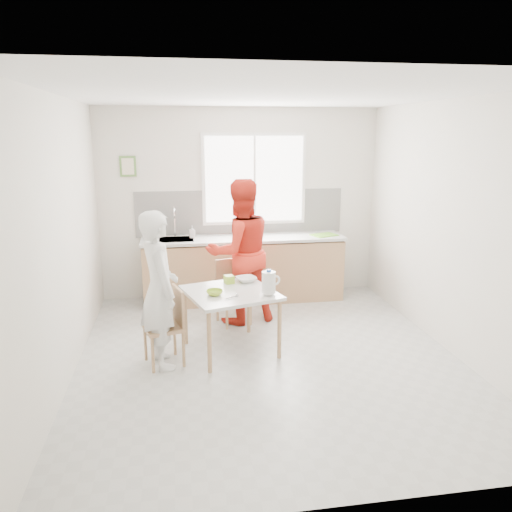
{
  "coord_description": "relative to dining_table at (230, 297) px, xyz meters",
  "views": [
    {
      "loc": [
        -0.92,
        -4.86,
        2.35
      ],
      "look_at": [
        -0.1,
        0.2,
        1.08
      ],
      "focal_mm": 35.0,
      "sensor_mm": 36.0,
      "label": 1
    }
  ],
  "objects": [
    {
      "name": "ground",
      "position": [
        0.38,
        -0.23,
        -0.62
      ],
      "size": [
        4.5,
        4.5,
        0.0
      ],
      "primitive_type": "plane",
      "color": "#B7B7B2",
      "rests_on": "ground"
    },
    {
      "name": "room_shell",
      "position": [
        0.38,
        -0.23,
        1.03
      ],
      "size": [
        4.5,
        4.5,
        4.5
      ],
      "color": "silver",
      "rests_on": "ground"
    },
    {
      "name": "window",
      "position": [
        0.58,
        2.0,
        1.08
      ],
      "size": [
        1.5,
        0.06,
        1.3
      ],
      "color": "white",
      "rests_on": "room_shell"
    },
    {
      "name": "backsplash",
      "position": [
        0.38,
        2.01,
        0.61
      ],
      "size": [
        3.0,
        0.02,
        0.65
      ],
      "primitive_type": "cube",
      "color": "white",
      "rests_on": "room_shell"
    },
    {
      "name": "picture_frame",
      "position": [
        -1.17,
        2.0,
        1.28
      ],
      "size": [
        0.22,
        0.03,
        0.28
      ],
      "color": "#58883D",
      "rests_on": "room_shell"
    },
    {
      "name": "kitchen_counter",
      "position": [
        0.37,
        1.72,
        -0.2
      ],
      "size": [
        2.84,
        0.64,
        1.37
      ],
      "color": "tan",
      "rests_on": "ground"
    },
    {
      "name": "dining_table",
      "position": [
        0.0,
        0.0,
        0.0
      ],
      "size": [
        1.11,
        1.11,
        0.69
      ],
      "rotation": [
        0.0,
        0.0,
        0.28
      ],
      "color": "silver",
      "rests_on": "ground"
    },
    {
      "name": "chair_left",
      "position": [
        -0.66,
        -0.19,
        -0.17
      ],
      "size": [
        0.46,
        0.46,
        0.8
      ],
      "rotation": [
        0.0,
        0.0,
        -1.29
      ],
      "color": "tan",
      "rests_on": "ground"
    },
    {
      "name": "chair_far",
      "position": [
        0.11,
        0.88,
        -0.18
      ],
      "size": [
        0.46,
        0.46,
        0.8
      ],
      "rotation": [
        0.0,
        0.0,
        0.28
      ],
      "color": "tan",
      "rests_on": "ground"
    },
    {
      "name": "person_white",
      "position": [
        -0.74,
        -0.21,
        0.19
      ],
      "size": [
        0.54,
        0.67,
        1.62
      ],
      "primitive_type": "imported",
      "rotation": [
        0.0,
        0.0,
        1.85
      ],
      "color": "white",
      "rests_on": "ground"
    },
    {
      "name": "person_red",
      "position": [
        0.22,
        0.89,
        0.29
      ],
      "size": [
        1.04,
        0.9,
        1.81
      ],
      "primitive_type": "imported",
      "rotation": [
        0.0,
        0.0,
        3.42
      ],
      "color": "red",
      "rests_on": "ground"
    },
    {
      "name": "bowl_green",
      "position": [
        -0.18,
        -0.1,
        0.1
      ],
      "size": [
        0.21,
        0.21,
        0.05
      ],
      "primitive_type": "imported",
      "rotation": [
        0.0,
        0.0,
        0.28
      ],
      "color": "#98BC2B",
      "rests_on": "dining_table"
    },
    {
      "name": "bowl_white",
      "position": [
        0.22,
        0.32,
        0.1
      ],
      "size": [
        0.28,
        0.28,
        0.06
      ],
      "primitive_type": "imported",
      "rotation": [
        0.0,
        0.0,
        0.28
      ],
      "color": "white",
      "rests_on": "dining_table"
    },
    {
      "name": "milk_jug",
      "position": [
        0.39,
        -0.18,
        0.21
      ],
      "size": [
        0.2,
        0.14,
        0.26
      ],
      "rotation": [
        0.0,
        0.0,
        0.28
      ],
      "color": "white",
      "rests_on": "dining_table"
    },
    {
      "name": "green_box",
      "position": [
        0.02,
        0.3,
        0.12
      ],
      "size": [
        0.12,
        0.12,
        0.09
      ],
      "primitive_type": "cube",
      "rotation": [
        0.0,
        0.0,
        0.28
      ],
      "color": "#9ECB2E",
      "rests_on": "dining_table"
    },
    {
      "name": "spoon",
      "position": [
        -0.02,
        -0.23,
        0.08
      ],
      "size": [
        0.14,
        0.1,
        0.01
      ],
      "primitive_type": "cylinder",
      "rotation": [
        0.0,
        1.57,
        0.63
      ],
      "color": "#A5A5AA",
      "rests_on": "dining_table"
    },
    {
      "name": "cutting_board",
      "position": [
        1.53,
        1.65,
        0.31
      ],
      "size": [
        0.42,
        0.36,
        0.01
      ],
      "primitive_type": "cube",
      "rotation": [
        0.0,
        0.0,
        0.36
      ],
      "color": "#71C52D",
      "rests_on": "kitchen_counter"
    },
    {
      "name": "wine_bottle_a",
      "position": [
        0.36,
        1.85,
        0.46
      ],
      "size": [
        0.07,
        0.07,
        0.32
      ],
      "primitive_type": "cylinder",
      "color": "black",
      "rests_on": "kitchen_counter"
    },
    {
      "name": "wine_bottle_b",
      "position": [
        0.55,
        1.85,
        0.45
      ],
      "size": [
        0.07,
        0.07,
        0.3
      ],
      "primitive_type": "cylinder",
      "color": "black",
      "rests_on": "kitchen_counter"
    },
    {
      "name": "jar_amber",
      "position": [
        0.56,
        1.74,
        0.38
      ],
      "size": [
        0.06,
        0.06,
        0.16
      ],
      "primitive_type": "cylinder",
      "color": "olive",
      "rests_on": "kitchen_counter"
    },
    {
      "name": "soap_bottle",
      "position": [
        -0.33,
        1.79,
        0.39
      ],
      "size": [
        0.08,
        0.09,
        0.17
      ],
      "primitive_type": "imported",
      "rotation": [
        0.0,
        0.0,
        0.12
      ],
      "color": "#999999",
      "rests_on": "kitchen_counter"
    }
  ]
}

